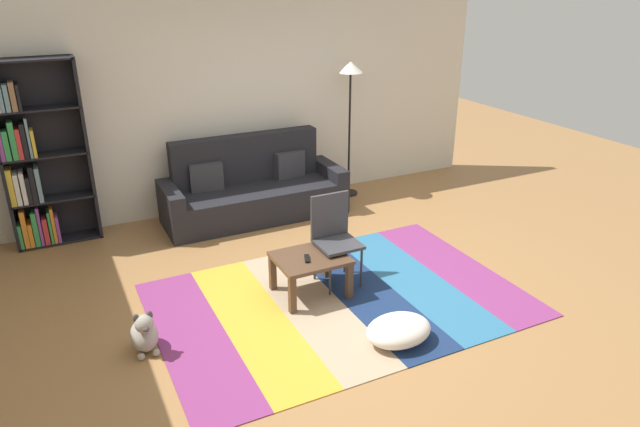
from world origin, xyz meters
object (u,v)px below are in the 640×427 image
(pouf, at_px, (399,330))
(dog, at_px, (144,334))
(couch, at_px, (253,190))
(coffee_table, at_px, (310,263))
(folding_chair, at_px, (334,232))
(bookshelf, at_px, (34,163))
(standing_lamp, at_px, (350,85))
(tv_remote, at_px, (307,259))

(pouf, distance_m, dog, 2.09)
(couch, bearing_deg, coffee_table, -95.22)
(couch, distance_m, pouf, 3.13)
(pouf, xyz_separation_m, folding_chair, (0.01, 1.19, 0.41))
(bookshelf, distance_m, standing_lamp, 3.88)
(standing_lamp, xyz_separation_m, tv_remote, (-1.70, -2.27, -1.10))
(couch, distance_m, coffee_table, 2.09)
(standing_lamp, relative_size, tv_remote, 12.07)
(pouf, bearing_deg, couch, 92.29)
(bookshelf, xyz_separation_m, standing_lamp, (3.84, -0.14, 0.56))
(couch, height_order, tv_remote, couch)
(dog, relative_size, tv_remote, 2.65)
(dog, relative_size, standing_lamp, 0.22)
(couch, height_order, pouf, couch)
(couch, bearing_deg, bookshelf, 173.25)
(pouf, bearing_deg, bookshelf, 126.40)
(pouf, relative_size, folding_chair, 0.64)
(coffee_table, xyz_separation_m, tv_remote, (-0.05, -0.05, 0.08))
(folding_chair, bearing_deg, couch, 129.29)
(couch, distance_m, bookshelf, 2.48)
(pouf, distance_m, tv_remote, 1.10)
(coffee_table, distance_m, tv_remote, 0.11)
(coffee_table, distance_m, standing_lamp, 3.01)
(pouf, bearing_deg, folding_chair, 89.55)
(couch, relative_size, dog, 5.69)
(couch, xyz_separation_m, standing_lamp, (1.45, 0.15, 1.17))
(coffee_table, height_order, tv_remote, tv_remote)
(dog, bearing_deg, tv_remote, 6.18)
(dog, bearing_deg, folding_chair, 10.55)
(coffee_table, bearing_deg, pouf, -73.17)
(couch, bearing_deg, folding_chair, -86.03)
(coffee_table, distance_m, dog, 1.62)
(bookshelf, xyz_separation_m, folding_chair, (2.52, -2.22, -0.42))
(standing_lamp, bearing_deg, coffee_table, -126.42)
(standing_lamp, distance_m, tv_remote, 3.04)
(couch, xyz_separation_m, bookshelf, (-2.39, 0.28, 0.62))
(coffee_table, distance_m, pouf, 1.11)
(bookshelf, height_order, tv_remote, bookshelf)
(bookshelf, distance_m, dog, 2.76)
(tv_remote, bearing_deg, pouf, -48.86)
(coffee_table, relative_size, standing_lamp, 0.37)
(bookshelf, relative_size, coffee_table, 3.10)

